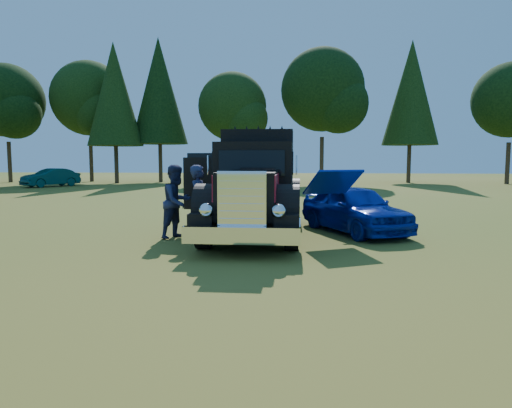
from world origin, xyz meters
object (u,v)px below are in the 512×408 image
object	(u,v)px
hotrod_coupe	(354,208)
distant_teal_car	(51,178)
diamond_t_truck	(255,190)
spectator_far	(177,202)
spectator_near	(200,203)

from	to	relation	value
hotrod_coupe	distant_teal_car	distance (m)	29.49
diamond_t_truck	distant_teal_car	world-z (taller)	diamond_t_truck
hotrod_coupe	distant_teal_car	bearing A→B (deg)	135.46
hotrod_coupe	diamond_t_truck	bearing A→B (deg)	-164.79
distant_teal_car	hotrod_coupe	bearing A→B (deg)	-14.71
spectator_far	distant_teal_car	distance (m)	27.34
distant_teal_car	spectator_far	bearing A→B (deg)	-24.11
spectator_near	diamond_t_truck	bearing A→B (deg)	-48.43
diamond_t_truck	distant_teal_car	xyz separation A→B (m)	(-18.18, 21.45, -0.56)
hotrod_coupe	spectator_near	world-z (taller)	spectator_near
diamond_t_truck	hotrod_coupe	size ratio (longest dim) A/B	1.61
hotrod_coupe	spectator_near	xyz separation A→B (m)	(-4.23, -1.73, 0.29)
diamond_t_truck	distant_teal_car	distance (m)	28.12
hotrod_coupe	spectator_far	xyz separation A→B (m)	(-4.93, -1.42, 0.29)
diamond_t_truck	spectator_near	size ratio (longest dim) A/B	3.58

